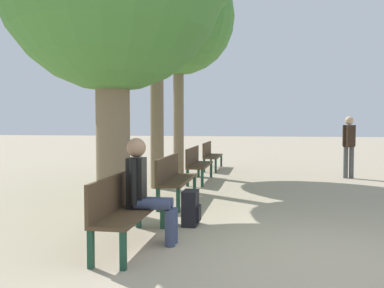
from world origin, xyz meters
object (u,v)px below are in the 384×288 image
bench_row_0 (125,204)px  tree_row_2 (178,19)px  backpack (191,208)px  bench_row_1 (173,175)px  bench_row_2 (197,162)px  pedestrian_near (349,143)px  person_seated (146,188)px  bench_row_3 (210,153)px

bench_row_0 → tree_row_2: size_ratio=0.30×
backpack → bench_row_1: bearing=109.9°
bench_row_1 → bench_row_2: size_ratio=1.00×
bench_row_2 → pedestrian_near: bearing=18.3°
pedestrian_near → bench_row_0: bearing=-119.3°
tree_row_2 → bench_row_1: bearing=-80.0°
bench_row_0 → person_seated: (0.22, 0.11, 0.18)m
bench_row_3 → pedestrian_near: size_ratio=1.09×
bench_row_0 → bench_row_1: bearing=90.0°
person_seated → pedestrian_near: pedestrian_near is taller
bench_row_1 → person_seated: bearing=-85.2°
bench_row_0 → person_seated: 0.31m
bench_row_1 → bench_row_3: bearing=90.0°
bench_row_0 → person_seated: size_ratio=1.38×
bench_row_1 → person_seated: person_seated is taller
person_seated → backpack: person_seated is taller
bench_row_3 → person_seated: person_seated is taller
bench_row_2 → person_seated: size_ratio=1.38×
bench_row_1 → tree_row_2: bearing=100.0°
pedestrian_near → bench_row_2: bearing=-161.7°
tree_row_2 → person_seated: (0.94, -6.77, -3.64)m
pedestrian_near → person_seated: bearing=-118.2°
bench_row_0 → bench_row_1: 2.79m
bench_row_0 → pedestrian_near: size_ratio=1.09×
bench_row_3 → tree_row_2: bearing=-115.6°
bench_row_2 → bench_row_3: (0.00, 2.79, 0.00)m
pedestrian_near → bench_row_1: bearing=-133.4°
bench_row_1 → pedestrian_near: pedestrian_near is taller
tree_row_2 → person_seated: 7.74m
bench_row_1 → backpack: bearing=-70.1°
tree_row_2 → person_seated: tree_row_2 is taller
tree_row_2 → pedestrian_near: size_ratio=3.62×
tree_row_2 → bench_row_3: bearing=64.4°
tree_row_2 → bench_row_2: bearing=-61.0°
bench_row_2 → tree_row_2: (-0.72, 1.29, 3.82)m
bench_row_0 → pedestrian_near: 7.87m
person_seated → bench_row_0: bearing=-153.9°
bench_row_0 → person_seated: person_seated is taller
bench_row_3 → pedestrian_near: 4.16m
bench_row_2 → pedestrian_near: size_ratio=1.09×
bench_row_0 → backpack: bearing=61.1°
backpack → pedestrian_near: pedestrian_near is taller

